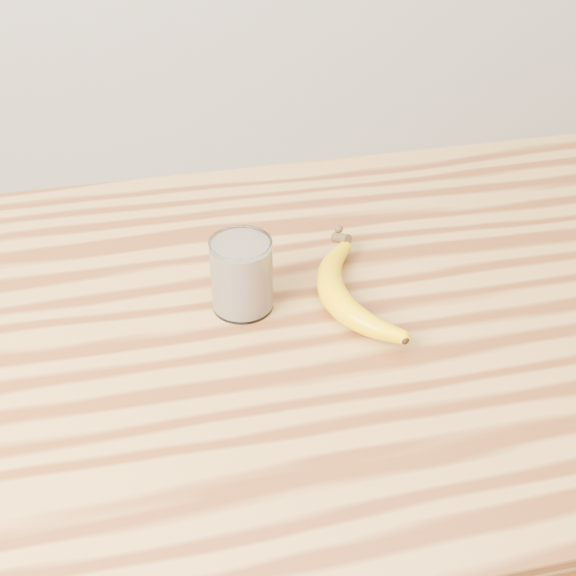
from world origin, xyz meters
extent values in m
cube|color=#A2763A|center=(0.00, 0.00, 0.88)|extent=(1.20, 0.80, 0.04)
cylinder|color=brown|center=(0.54, 0.34, 0.43)|extent=(0.06, 0.06, 0.86)
cylinder|color=white|center=(-0.08, 0.04, 0.95)|extent=(0.08, 0.08, 0.10)
torus|color=white|center=(-0.08, 0.04, 1.00)|extent=(0.08, 0.08, 0.00)
cylinder|color=beige|center=(-0.08, 0.04, 0.95)|extent=(0.07, 0.07, 0.09)
camera|label=1|loc=(-0.20, -0.77, 1.54)|focal=50.00mm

